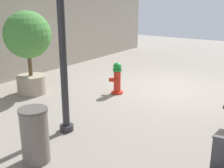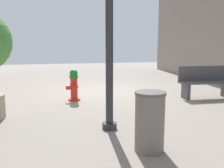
# 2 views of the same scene
# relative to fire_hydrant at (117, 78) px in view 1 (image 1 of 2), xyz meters

# --- Properties ---
(ground_plane) EXTENTS (23.40, 23.40, 0.00)m
(ground_plane) POSITION_rel_fire_hydrant_xyz_m (-1.07, -1.22, -0.45)
(ground_plane) COLOR gray
(fire_hydrant) EXTENTS (0.41, 0.43, 0.89)m
(fire_hydrant) POSITION_rel_fire_hydrant_xyz_m (0.00, 0.00, 0.00)
(fire_hydrant) COLOR red
(fire_hydrant) RESTS_ON ground_plane
(planter_tree) EXTENTS (1.28, 1.28, 2.30)m
(planter_tree) POSITION_rel_fire_hydrant_xyz_m (2.00, 1.37, 1.02)
(planter_tree) COLOR tan
(planter_tree) RESTS_ON ground_plane
(trash_bin) EXTENTS (0.47, 0.47, 0.92)m
(trash_bin) POSITION_rel_fire_hydrant_xyz_m (-0.86, 3.69, 0.01)
(trash_bin) COLOR slate
(trash_bin) RESTS_ON ground_plane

